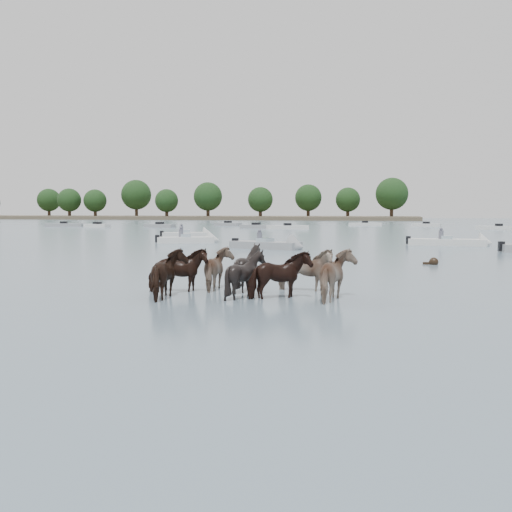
# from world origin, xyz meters

# --- Properties ---
(ground) EXTENTS (400.00, 400.00, 0.00)m
(ground) POSITION_xyz_m (0.00, 0.00, 0.00)
(ground) COLOR slate
(ground) RESTS_ON ground
(shoreline) EXTENTS (160.00, 30.00, 1.00)m
(shoreline) POSITION_xyz_m (-70.00, 150.00, 0.50)
(shoreline) COLOR #4C4233
(shoreline) RESTS_ON ground
(pony_herd) EXTENTS (6.99, 4.10, 1.64)m
(pony_herd) POSITION_xyz_m (0.37, 2.00, 0.63)
(pony_herd) COLOR black
(pony_herd) RESTS_ON ground
(swimming_pony) EXTENTS (0.72, 0.44, 0.44)m
(swimming_pony) POSITION_xyz_m (6.33, 13.53, 0.10)
(swimming_pony) COLOR black
(swimming_pony) RESTS_ON ground
(motorboat_a) EXTENTS (5.16, 3.42, 1.92)m
(motorboat_a) POSITION_xyz_m (-11.18, 27.97, 0.23)
(motorboat_a) COLOR silver
(motorboat_a) RESTS_ON ground
(motorboat_b) EXTENTS (5.55, 3.03, 1.92)m
(motorboat_b) POSITION_xyz_m (-3.35, 22.39, 0.23)
(motorboat_b) COLOR gray
(motorboat_b) RESTS_ON ground
(motorboat_c) EXTENTS (6.13, 1.75, 1.92)m
(motorboat_c) POSITION_xyz_m (8.91, 29.53, 0.22)
(motorboat_c) COLOR silver
(motorboat_c) RESTS_ON ground
(motorboat_f) EXTENTS (5.15, 3.74, 1.92)m
(motorboat_f) POSITION_xyz_m (-14.88, 37.18, 0.23)
(motorboat_f) COLOR silver
(motorboat_f) RESTS_ON ground
(distant_flotilla) EXTENTS (103.29, 23.80, 0.93)m
(distant_flotilla) POSITION_xyz_m (0.97, 72.49, 0.26)
(distant_flotilla) COLOR gray
(distant_flotilla) RESTS_ON ground
(treeline) EXTENTS (149.86, 22.14, 12.59)m
(treeline) POSITION_xyz_m (-68.34, 150.56, 6.71)
(treeline) COLOR #382619
(treeline) RESTS_ON ground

